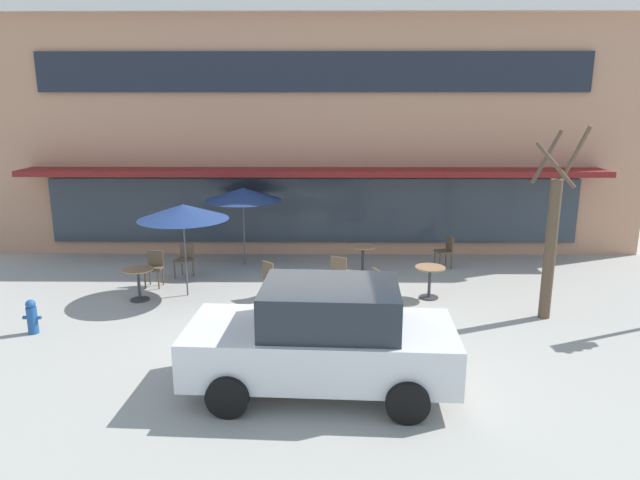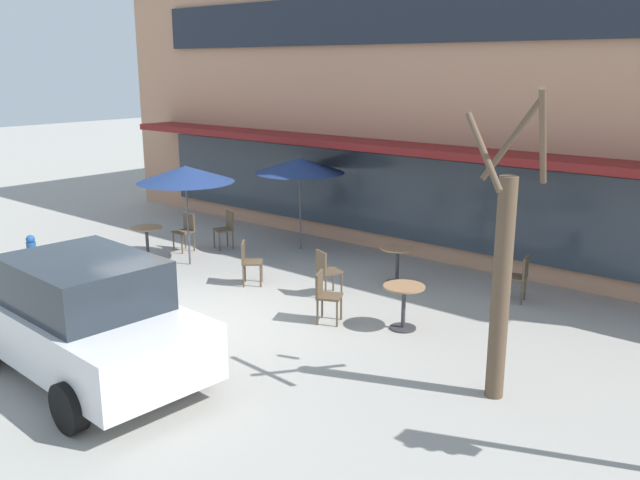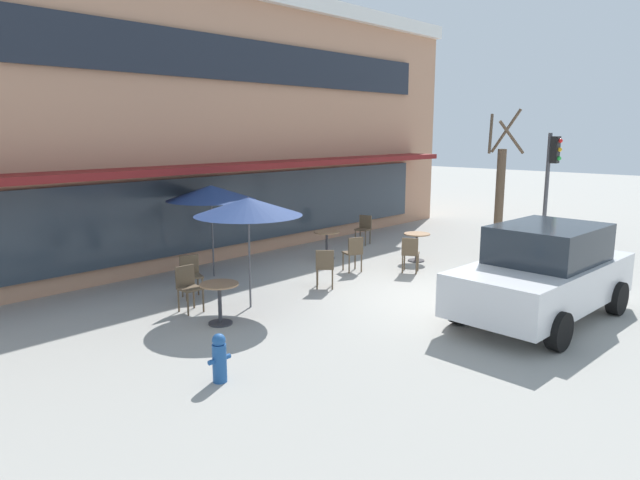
{
  "view_description": "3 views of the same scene",
  "coord_description": "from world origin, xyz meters",
  "px_view_note": "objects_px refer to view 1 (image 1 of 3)",
  "views": [
    {
      "loc": [
        0.36,
        -10.63,
        4.51
      ],
      "look_at": [
        0.22,
        3.38,
        1.08
      ],
      "focal_mm": 32.0,
      "sensor_mm": 36.0,
      "label": 1
    },
    {
      "loc": [
        8.57,
        -6.93,
        4.3
      ],
      "look_at": [
        0.74,
        2.36,
        1.15
      ],
      "focal_mm": 38.0,
      "sensor_mm": 36.0,
      "label": 2
    },
    {
      "loc": [
        -9.99,
        -6.18,
        3.45
      ],
      "look_at": [
        -0.8,
        2.31,
        1.06
      ],
      "focal_mm": 32.0,
      "sensor_mm": 36.0,
      "label": 3
    }
  ],
  "objects_px": {
    "cafe_table_streetside": "(363,255)",
    "cafe_chair_0": "(185,258)",
    "cafe_chair_4": "(272,276)",
    "patio_umbrella_cream_folded": "(243,194)",
    "cafe_chair_1": "(381,284)",
    "parked_sedan": "(323,338)",
    "cafe_chair_3": "(340,270)",
    "fire_hydrant": "(32,316)",
    "patio_umbrella_green_folded": "(183,212)",
    "cafe_chair_2": "(154,266)",
    "cafe_table_by_tree": "(139,279)",
    "street_tree": "(551,239)",
    "cafe_chair_5": "(446,249)",
    "cafe_table_near_wall": "(430,277)"
  },
  "relations": [
    {
      "from": "patio_umbrella_cream_folded",
      "to": "cafe_chair_1",
      "type": "relative_size",
      "value": 2.47
    },
    {
      "from": "cafe_chair_5",
      "to": "street_tree",
      "type": "height_order",
      "value": "street_tree"
    },
    {
      "from": "fire_hydrant",
      "to": "street_tree",
      "type": "bearing_deg",
      "value": 5.28
    },
    {
      "from": "cafe_table_streetside",
      "to": "parked_sedan",
      "type": "xyz_separation_m",
      "value": [
        -1.03,
        -6.34,
        0.36
      ]
    },
    {
      "from": "cafe_table_streetside",
      "to": "patio_umbrella_green_folded",
      "type": "bearing_deg",
      "value": -156.96
    },
    {
      "from": "patio_umbrella_cream_folded",
      "to": "cafe_chair_2",
      "type": "height_order",
      "value": "patio_umbrella_cream_folded"
    },
    {
      "from": "cafe_table_streetside",
      "to": "cafe_chair_2",
      "type": "xyz_separation_m",
      "value": [
        -5.25,
        -1.12,
        0.01
      ]
    },
    {
      "from": "patio_umbrella_green_folded",
      "to": "cafe_chair_2",
      "type": "distance_m",
      "value": 1.92
    },
    {
      "from": "parked_sedan",
      "to": "cafe_chair_5",
      "type": "bearing_deg",
      "value": 64.0
    },
    {
      "from": "cafe_chair_1",
      "to": "street_tree",
      "type": "relative_size",
      "value": 0.22
    },
    {
      "from": "cafe_chair_1",
      "to": "parked_sedan",
      "type": "relative_size",
      "value": 0.21
    },
    {
      "from": "patio_umbrella_green_folded",
      "to": "parked_sedan",
      "type": "relative_size",
      "value": 0.51
    },
    {
      "from": "cafe_chair_0",
      "to": "street_tree",
      "type": "distance_m",
      "value": 8.89
    },
    {
      "from": "cafe_chair_0",
      "to": "street_tree",
      "type": "xyz_separation_m",
      "value": [
        8.36,
        -2.8,
        1.19
      ]
    },
    {
      "from": "cafe_table_by_tree",
      "to": "patio_umbrella_cream_folded",
      "type": "height_order",
      "value": "patio_umbrella_cream_folded"
    },
    {
      "from": "patio_umbrella_green_folded",
      "to": "patio_umbrella_cream_folded",
      "type": "xyz_separation_m",
      "value": [
        1.02,
        2.56,
        0.0
      ]
    },
    {
      "from": "cafe_table_streetside",
      "to": "cafe_chair_5",
      "type": "height_order",
      "value": "cafe_chair_5"
    },
    {
      "from": "patio_umbrella_cream_folded",
      "to": "cafe_chair_5",
      "type": "bearing_deg",
      "value": -1.83
    },
    {
      "from": "cafe_chair_5",
      "to": "street_tree",
      "type": "xyz_separation_m",
      "value": [
        1.35,
        -3.73,
        1.19
      ]
    },
    {
      "from": "cafe_chair_0",
      "to": "fire_hydrant",
      "type": "height_order",
      "value": "cafe_chair_0"
    },
    {
      "from": "cafe_table_near_wall",
      "to": "cafe_chair_5",
      "type": "bearing_deg",
      "value": 70.4
    },
    {
      "from": "cafe_chair_3",
      "to": "cafe_chair_4",
      "type": "height_order",
      "value": "same"
    },
    {
      "from": "parked_sedan",
      "to": "cafe_table_near_wall",
      "type": "bearing_deg",
      "value": 60.61
    },
    {
      "from": "cafe_chair_0",
      "to": "patio_umbrella_cream_folded",
      "type": "bearing_deg",
      "value": 38.23
    },
    {
      "from": "cafe_table_streetside",
      "to": "cafe_chair_1",
      "type": "distance_m",
      "value": 2.57
    },
    {
      "from": "cafe_table_near_wall",
      "to": "cafe_chair_5",
      "type": "height_order",
      "value": "cafe_chair_5"
    },
    {
      "from": "cafe_table_streetside",
      "to": "parked_sedan",
      "type": "relative_size",
      "value": 0.18
    },
    {
      "from": "patio_umbrella_cream_folded",
      "to": "cafe_chair_4",
      "type": "relative_size",
      "value": 2.47
    },
    {
      "from": "street_tree",
      "to": "cafe_table_streetside",
      "type": "bearing_deg",
      "value": 139.31
    },
    {
      "from": "cafe_chair_1",
      "to": "cafe_chair_3",
      "type": "bearing_deg",
      "value": 128.98
    },
    {
      "from": "patio_umbrella_green_folded",
      "to": "cafe_chair_3",
      "type": "bearing_deg",
      "value": 5.38
    },
    {
      "from": "cafe_chair_1",
      "to": "street_tree",
      "type": "xyz_separation_m",
      "value": [
        3.45,
        -0.61,
        1.19
      ]
    },
    {
      "from": "cafe_table_near_wall",
      "to": "cafe_table_by_tree",
      "type": "relative_size",
      "value": 1.0
    },
    {
      "from": "cafe_chair_4",
      "to": "patio_umbrella_cream_folded",
      "type": "bearing_deg",
      "value": 110.62
    },
    {
      "from": "cafe_table_near_wall",
      "to": "patio_umbrella_green_folded",
      "type": "distance_m",
      "value": 5.92
    },
    {
      "from": "parked_sedan",
      "to": "cafe_chair_4",
      "type": "bearing_deg",
      "value": 105.56
    },
    {
      "from": "cafe_chair_3",
      "to": "fire_hydrant",
      "type": "bearing_deg",
      "value": -156.68
    },
    {
      "from": "street_tree",
      "to": "cafe_chair_2",
      "type": "bearing_deg",
      "value": 167.11
    },
    {
      "from": "cafe_table_by_tree",
      "to": "fire_hydrant",
      "type": "relative_size",
      "value": 1.08
    },
    {
      "from": "cafe_chair_1",
      "to": "street_tree",
      "type": "bearing_deg",
      "value": -10.02
    },
    {
      "from": "cafe_chair_0",
      "to": "street_tree",
      "type": "bearing_deg",
      "value": -18.5
    },
    {
      "from": "cafe_table_by_tree",
      "to": "patio_umbrella_green_folded",
      "type": "bearing_deg",
      "value": 19.56
    },
    {
      "from": "cafe_chair_2",
      "to": "cafe_table_by_tree",
      "type": "bearing_deg",
      "value": -93.05
    },
    {
      "from": "cafe_table_by_tree",
      "to": "patio_umbrella_cream_folded",
      "type": "relative_size",
      "value": 0.35
    },
    {
      "from": "cafe_chair_0",
      "to": "cafe_chair_5",
      "type": "distance_m",
      "value": 7.07
    },
    {
      "from": "cafe_table_near_wall",
      "to": "cafe_chair_4",
      "type": "distance_m",
      "value": 3.68
    },
    {
      "from": "cafe_chair_3",
      "to": "cafe_chair_5",
      "type": "xyz_separation_m",
      "value": [
        2.97,
        2.03,
        0.0
      ]
    },
    {
      "from": "cafe_chair_2",
      "to": "fire_hydrant",
      "type": "bearing_deg",
      "value": -117.38
    },
    {
      "from": "cafe_table_streetside",
      "to": "cafe_chair_0",
      "type": "height_order",
      "value": "cafe_chair_0"
    },
    {
      "from": "patio_umbrella_green_folded",
      "to": "cafe_chair_2",
      "type": "xyz_separation_m",
      "value": [
        -0.97,
        0.7,
        -1.5
      ]
    }
  ]
}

